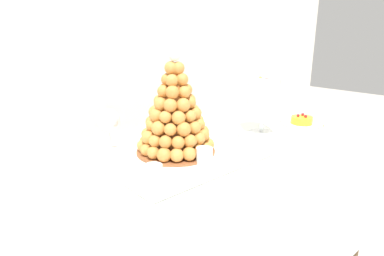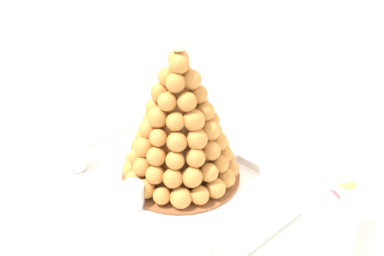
{
  "view_description": "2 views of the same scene",
  "coord_description": "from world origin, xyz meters",
  "px_view_note": "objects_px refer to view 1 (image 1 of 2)",
  "views": [
    {
      "loc": [
        -0.86,
        -0.79,
        1.16
      ],
      "look_at": [
        -0.14,
        0.01,
        0.84
      ],
      "focal_mm": 30.02,
      "sensor_mm": 36.0,
      "label": 1
    },
    {
      "loc": [
        0.5,
        -0.59,
        1.45
      ],
      "look_at": [
        -0.1,
        -0.01,
        0.96
      ],
      "focal_mm": 46.32,
      "sensor_mm": 36.0,
      "label": 2
    }
  ],
  "objects_px": {
    "dessert_cup_mid_left": "(204,156)",
    "fruit_tart_plate": "(301,122)",
    "croquembouche": "(175,114)",
    "macaron_goblet": "(263,99)",
    "wine_glass": "(109,121)",
    "dessert_cup_left": "(154,175)",
    "dessert_cup_centre": "(245,142)",
    "serving_tray": "(184,156)"
  },
  "relations": [
    {
      "from": "croquembouche",
      "to": "macaron_goblet",
      "type": "xyz_separation_m",
      "value": [
        0.43,
        -0.05,
        -0.0
      ]
    },
    {
      "from": "croquembouche",
      "to": "dessert_cup_centre",
      "type": "height_order",
      "value": "croquembouche"
    },
    {
      "from": "serving_tray",
      "to": "fruit_tart_plate",
      "type": "bearing_deg",
      "value": -4.48
    },
    {
      "from": "dessert_cup_left",
      "to": "fruit_tart_plate",
      "type": "xyz_separation_m",
      "value": [
        0.87,
        0.06,
        -0.02
      ]
    },
    {
      "from": "dessert_cup_mid_left",
      "to": "fruit_tart_plate",
      "type": "relative_size",
      "value": 0.26
    },
    {
      "from": "dessert_cup_mid_left",
      "to": "fruit_tart_plate",
      "type": "xyz_separation_m",
      "value": [
        0.67,
        0.05,
        -0.02
      ]
    },
    {
      "from": "serving_tray",
      "to": "fruit_tart_plate",
      "type": "height_order",
      "value": "fruit_tart_plate"
    },
    {
      "from": "dessert_cup_mid_left",
      "to": "dessert_cup_centre",
      "type": "height_order",
      "value": "dessert_cup_centre"
    },
    {
      "from": "croquembouche",
      "to": "dessert_cup_left",
      "type": "xyz_separation_m",
      "value": [
        -0.2,
        -0.15,
        -0.11
      ]
    },
    {
      "from": "wine_glass",
      "to": "dessert_cup_left",
      "type": "bearing_deg",
      "value": -94.81
    },
    {
      "from": "croquembouche",
      "to": "dessert_cup_left",
      "type": "height_order",
      "value": "croquembouche"
    },
    {
      "from": "dessert_cup_left",
      "to": "wine_glass",
      "type": "relative_size",
      "value": 0.34
    },
    {
      "from": "croquembouche",
      "to": "dessert_cup_left",
      "type": "relative_size",
      "value": 6.3
    },
    {
      "from": "dessert_cup_centre",
      "to": "serving_tray",
      "type": "bearing_deg",
      "value": 153.39
    },
    {
      "from": "croquembouche",
      "to": "wine_glass",
      "type": "height_order",
      "value": "croquembouche"
    },
    {
      "from": "fruit_tart_plate",
      "to": "wine_glass",
      "type": "height_order",
      "value": "wine_glass"
    },
    {
      "from": "wine_glass",
      "to": "serving_tray",
      "type": "bearing_deg",
      "value": -45.73
    },
    {
      "from": "serving_tray",
      "to": "dessert_cup_centre",
      "type": "height_order",
      "value": "dessert_cup_centre"
    },
    {
      "from": "dessert_cup_mid_left",
      "to": "macaron_goblet",
      "type": "relative_size",
      "value": 0.21
    },
    {
      "from": "dessert_cup_mid_left",
      "to": "wine_glass",
      "type": "relative_size",
      "value": 0.32
    },
    {
      "from": "serving_tray",
      "to": "croquembouche",
      "type": "xyz_separation_m",
      "value": [
        -0.0,
        0.04,
        0.14
      ]
    },
    {
      "from": "fruit_tart_plate",
      "to": "macaron_goblet",
      "type": "bearing_deg",
      "value": 168.94
    },
    {
      "from": "dessert_cup_left",
      "to": "croquembouche",
      "type": "bearing_deg",
      "value": 37.3
    },
    {
      "from": "croquembouche",
      "to": "dessert_cup_mid_left",
      "type": "relative_size",
      "value": 6.67
    },
    {
      "from": "croquembouche",
      "to": "dessert_cup_centre",
      "type": "relative_size",
      "value": 5.92
    },
    {
      "from": "dessert_cup_left",
      "to": "wine_glass",
      "type": "distance_m",
      "value": 0.31
    },
    {
      "from": "dessert_cup_centre",
      "to": "macaron_goblet",
      "type": "bearing_deg",
      "value": 22.85
    },
    {
      "from": "dessert_cup_mid_left",
      "to": "dessert_cup_centre",
      "type": "xyz_separation_m",
      "value": [
        0.2,
        -0.0,
        0.0
      ]
    },
    {
      "from": "dessert_cup_centre",
      "to": "fruit_tart_plate",
      "type": "xyz_separation_m",
      "value": [
        0.47,
        0.05,
        -0.02
      ]
    },
    {
      "from": "croquembouche",
      "to": "fruit_tart_plate",
      "type": "bearing_deg",
      "value": -8.05
    },
    {
      "from": "dessert_cup_left",
      "to": "macaron_goblet",
      "type": "relative_size",
      "value": 0.23
    },
    {
      "from": "wine_glass",
      "to": "croquembouche",
      "type": "bearing_deg",
      "value": -38.42
    },
    {
      "from": "dessert_cup_mid_left",
      "to": "dessert_cup_centre",
      "type": "relative_size",
      "value": 0.89
    },
    {
      "from": "croquembouche",
      "to": "dessert_cup_left",
      "type": "bearing_deg",
      "value": -142.7
    },
    {
      "from": "croquembouche",
      "to": "wine_glass",
      "type": "distance_m",
      "value": 0.23
    },
    {
      "from": "croquembouche",
      "to": "dessert_cup_centre",
      "type": "xyz_separation_m",
      "value": [
        0.2,
        -0.14,
        -0.11
      ]
    },
    {
      "from": "dessert_cup_mid_left",
      "to": "fruit_tart_plate",
      "type": "distance_m",
      "value": 0.67
    },
    {
      "from": "fruit_tart_plate",
      "to": "wine_glass",
      "type": "distance_m",
      "value": 0.89
    },
    {
      "from": "croquembouche",
      "to": "dessert_cup_mid_left",
      "type": "height_order",
      "value": "croquembouche"
    },
    {
      "from": "dessert_cup_centre",
      "to": "wine_glass",
      "type": "relative_size",
      "value": 0.36
    },
    {
      "from": "serving_tray",
      "to": "fruit_tart_plate",
      "type": "xyz_separation_m",
      "value": [
        0.67,
        -0.05,
        0.01
      ]
    },
    {
      "from": "dessert_cup_centre",
      "to": "macaron_goblet",
      "type": "xyz_separation_m",
      "value": [
        0.23,
        0.1,
        0.11
      ]
    }
  ]
}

